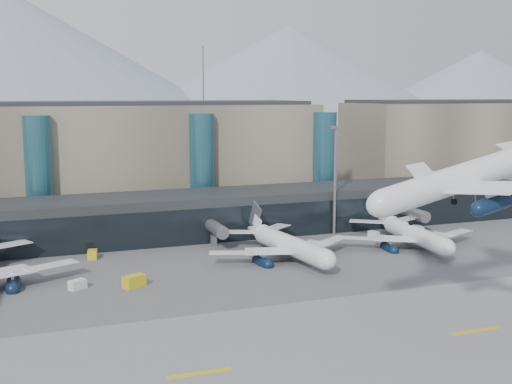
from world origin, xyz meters
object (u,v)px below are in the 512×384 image
at_px(lightmast_mid, 335,174).
at_px(jet_parked_mid, 283,237).
at_px(hero_jet, 474,168).
at_px(jet_parked_right, 409,227).
at_px(veh_c, 300,255).
at_px(veh_d, 419,230).
at_px(veh_b, 92,255).
at_px(veh_g, 374,234).
at_px(veh_h, 134,281).
at_px(veh_a, 77,285).

distance_m(lightmast_mid, jet_parked_mid, 27.15).
distance_m(hero_jet, jet_parked_mid, 49.80).
distance_m(jet_parked_right, veh_c, 27.67).
distance_m(hero_jet, veh_d, 65.92).
bearing_deg(veh_b, hero_jet, -131.13).
xyz_separation_m(lightmast_mid, jet_parked_mid, (-19.71, -15.62, -10.23)).
xyz_separation_m(veh_b, veh_c, (39.16, -15.31, 0.07)).
height_order(veh_g, veh_h, veh_h).
height_order(jet_parked_mid, jet_parked_right, jet_parked_mid).
distance_m(jet_parked_right, veh_b, 67.68).
bearing_deg(lightmast_mid, veh_h, -153.51).
height_order(hero_jet, veh_h, hero_jet).
bearing_deg(veh_b, jet_parked_right, -90.70).
distance_m(jet_parked_right, veh_h, 62.67).
relative_size(veh_c, veh_g, 1.32).
bearing_deg(veh_c, veh_h, -146.04).
relative_size(jet_parked_right, veh_c, 9.91).
distance_m(jet_parked_mid, veh_d, 40.62).
height_order(veh_b, veh_g, veh_b).
height_order(hero_jet, veh_g, hero_jet).
xyz_separation_m(hero_jet, veh_d, (29.26, 54.84, -21.95)).
height_order(lightmast_mid, veh_h, lightmast_mid).
xyz_separation_m(jet_parked_right, veh_a, (-71.07, -7.76, -3.24)).
bearing_deg(veh_a, veh_g, -16.04).
relative_size(jet_parked_right, veh_d, 10.76).
bearing_deg(veh_a, jet_parked_mid, -19.55).
bearing_deg(veh_b, jet_parked_mid, -98.67).
height_order(hero_jet, veh_a, hero_jet).
relative_size(veh_c, veh_h, 0.88).
distance_m(hero_jet, veh_b, 77.00).
relative_size(hero_jet, veh_h, 8.99).
bearing_deg(veh_h, veh_g, -9.54).
distance_m(lightmast_mid, veh_a, 66.61).
bearing_deg(veh_g, veh_a, -95.44).
height_order(hero_jet, veh_d, hero_jet).
relative_size(lightmast_mid, veh_b, 8.59).
xyz_separation_m(veh_a, veh_h, (9.28, -2.24, 0.24)).
bearing_deg(jet_parked_right, veh_g, 23.01).
distance_m(jet_parked_mid, veh_g, 28.70).
xyz_separation_m(jet_parked_right, veh_g, (-3.07, 9.57, -3.31)).
bearing_deg(hero_jet, veh_g, 70.85).
relative_size(hero_jet, veh_d, 11.05).
relative_size(jet_parked_mid, veh_h, 9.01).
distance_m(veh_a, veh_d, 82.32).
height_order(veh_c, veh_h, veh_h).
bearing_deg(hero_jet, jet_parked_right, 64.14).
xyz_separation_m(lightmast_mid, veh_h, (-51.57, -25.70, -13.37)).
distance_m(veh_d, veh_h, 73.86).
xyz_separation_m(lightmast_mid, veh_g, (7.16, -6.13, -13.68)).
bearing_deg(veh_g, veh_h, -91.30).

